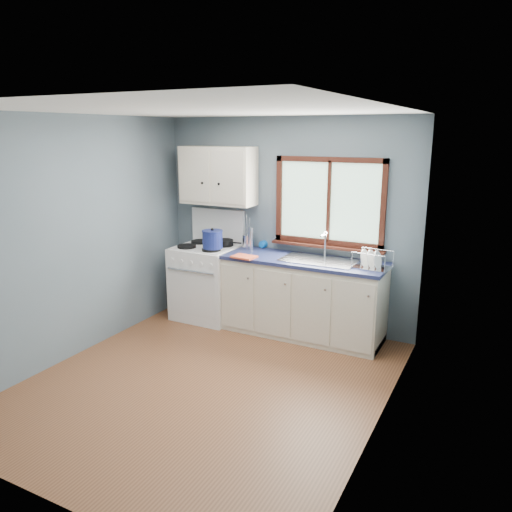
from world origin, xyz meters
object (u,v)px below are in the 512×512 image
at_px(sink, 318,266).
at_px(base_cabinets, 303,301).
at_px(thermos, 251,239).
at_px(utensil_crock, 248,241).
at_px(gas_range, 207,280).
at_px(skillet, 224,242).
at_px(dish_rack, 372,263).
at_px(stockpot, 212,239).

bearing_deg(sink, base_cabinets, 179.87).
bearing_deg(thermos, utensil_crock, 140.69).
distance_m(gas_range, skillet, 0.54).
height_order(sink, skillet, sink).
bearing_deg(base_cabinets, dish_rack, -2.29).
relative_size(base_cabinets, thermos, 6.72).
height_order(utensil_crock, dish_rack, utensil_crock).
relative_size(skillet, dish_rack, 0.91).
height_order(base_cabinets, dish_rack, dish_rack).
bearing_deg(utensil_crock, thermos, -39.31).
distance_m(base_cabinets, stockpot, 1.31).
relative_size(skillet, stockpot, 1.25).
bearing_deg(utensil_crock, base_cabinets, -12.71).
bearing_deg(thermos, sink, -7.63).
distance_m(base_cabinets, utensil_crock, 1.03).
xyz_separation_m(skillet, utensil_crock, (0.30, 0.07, 0.02)).
height_order(base_cabinets, utensil_crock, utensil_crock).
distance_m(skillet, dish_rack, 1.91).
xyz_separation_m(stockpot, thermos, (0.37, 0.28, -0.01)).
xyz_separation_m(thermos, dish_rack, (1.53, -0.15, -0.09)).
xyz_separation_m(gas_range, sink, (1.49, 0.02, 0.37)).
bearing_deg(skillet, utensil_crock, 7.59).
bearing_deg(stockpot, sink, 7.07).
distance_m(sink, dish_rack, 0.62).
bearing_deg(gas_range, utensil_crock, 22.79).
relative_size(skillet, thermos, 1.34).
relative_size(sink, skillet, 2.28).
height_order(stockpot, utensil_crock, utensil_crock).
bearing_deg(dish_rack, skillet, -178.00).
distance_m(base_cabinets, dish_rack, 0.97).
relative_size(base_cabinets, dish_rack, 4.59).
xyz_separation_m(stockpot, dish_rack, (1.90, 0.13, -0.10)).
height_order(sink, dish_rack, sink).
bearing_deg(utensil_crock, skillet, -166.37).
xyz_separation_m(sink, utensil_crock, (-1.00, 0.19, 0.15)).
bearing_deg(gas_range, base_cabinets, 0.82).
bearing_deg(thermos, base_cabinets, -9.42).
bearing_deg(base_cabinets, skillet, 174.25).
xyz_separation_m(gas_range, utensil_crock, (0.48, 0.20, 0.51)).
height_order(stockpot, dish_rack, stockpot).
xyz_separation_m(utensil_crock, dish_rack, (1.61, -0.22, -0.04)).
xyz_separation_m(base_cabinets, sink, (0.18, -0.00, 0.45)).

